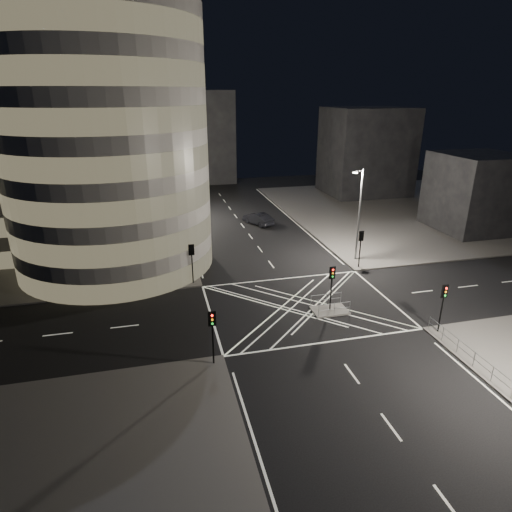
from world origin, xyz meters
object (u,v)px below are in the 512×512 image
object	(u,v)px
street_lamp_right_far	(359,212)
sedan	(258,219)
traffic_signal_nl	(212,328)
traffic_signal_nr	(443,299)
traffic_signal_fr	(361,242)
traffic_signal_island	(332,280)
central_island	(330,310)
street_lamp_left_near	(179,216)
traffic_signal_fl	(192,257)
street_lamp_left_far	(170,183)

from	to	relation	value
street_lamp_right_far	sedan	bearing A→B (deg)	114.16
traffic_signal_nl	street_lamp_right_far	size ratio (longest dim) A/B	0.40
traffic_signal_nr	traffic_signal_fr	bearing A→B (deg)	90.00
traffic_signal_nl	traffic_signal_nr	distance (m)	17.60
traffic_signal_island	central_island	bearing A→B (deg)	0.00
traffic_signal_island	street_lamp_right_far	distance (m)	13.13
traffic_signal_island	street_lamp_left_near	size ratio (longest dim) A/B	0.40
traffic_signal_island	traffic_signal_fl	bearing A→B (deg)	142.46
traffic_signal_fl	sedan	bearing A→B (deg)	58.68
traffic_signal_island	street_lamp_right_far	size ratio (longest dim) A/B	0.40
traffic_signal_fl	traffic_signal_island	size ratio (longest dim) A/B	1.00
traffic_signal_nr	traffic_signal_island	world-z (taller)	same
sedan	traffic_signal_fr	bearing A→B (deg)	84.85
traffic_signal_nl	street_lamp_left_far	size ratio (longest dim) A/B	0.40
traffic_signal_island	sedan	world-z (taller)	traffic_signal_island
traffic_signal_nl	traffic_signal_fl	bearing A→B (deg)	90.00
traffic_signal_island	street_lamp_left_far	bearing A→B (deg)	109.95
traffic_signal_nl	traffic_signal_nr	world-z (taller)	same
central_island	traffic_signal_island	bearing A→B (deg)	0.00
sedan	traffic_signal_nr	bearing A→B (deg)	76.70
traffic_signal_fr	street_lamp_left_far	size ratio (longest dim) A/B	0.40
traffic_signal_fr	sedan	distance (m)	19.44
traffic_signal_nl	traffic_signal_nr	bearing A→B (deg)	0.00
traffic_signal_fr	traffic_signal_island	size ratio (longest dim) A/B	1.00
traffic_signal_island	traffic_signal_fr	bearing A→B (deg)	50.67
traffic_signal_nl	traffic_signal_fr	distance (m)	22.24
street_lamp_left_far	street_lamp_right_far	xyz separation A→B (m)	(18.87, -21.00, 0.00)
central_island	street_lamp_left_far	xyz separation A→B (m)	(-11.44, 31.50, 5.47)
traffic_signal_fr	sedan	size ratio (longest dim) A/B	0.78
street_lamp_left_far	traffic_signal_fr	bearing A→B (deg)	-51.83
traffic_signal_fl	street_lamp_right_far	xyz separation A→B (m)	(18.24, 2.20, 2.63)
central_island	sedan	bearing A→B (deg)	89.43
central_island	traffic_signal_island	xyz separation A→B (m)	(0.00, 0.00, 2.84)
traffic_signal_island	street_lamp_left_near	world-z (taller)	street_lamp_left_near
traffic_signal_nl	traffic_signal_nr	xyz separation A→B (m)	(17.60, 0.00, 0.00)
traffic_signal_fl	street_lamp_left_near	size ratio (longest dim) A/B	0.40
traffic_signal_fl	street_lamp_right_far	distance (m)	18.55
traffic_signal_nr	street_lamp_left_near	xyz separation A→B (m)	(-18.24, 18.80, 2.63)
street_lamp_left_near	traffic_signal_island	bearing A→B (deg)	-49.73
traffic_signal_nr	street_lamp_left_near	distance (m)	26.32
sedan	street_lamp_right_far	bearing A→B (deg)	89.24
street_lamp_left_near	street_lamp_right_far	bearing A→B (deg)	-9.03
traffic_signal_fl	traffic_signal_island	xyz separation A→B (m)	(10.80, -8.30, 0.00)
central_island	traffic_signal_nr	world-z (taller)	traffic_signal_nr
traffic_signal_nl	sedan	xyz separation A→B (m)	(11.06, 31.79, -2.07)
traffic_signal_nr	street_lamp_left_far	bearing A→B (deg)	116.36
traffic_signal_fl	traffic_signal_fr	distance (m)	17.60
traffic_signal_island	street_lamp_right_far	world-z (taller)	street_lamp_right_far
traffic_signal_fr	street_lamp_left_near	world-z (taller)	street_lamp_left_near
street_lamp_right_far	traffic_signal_fl	bearing A→B (deg)	-173.12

